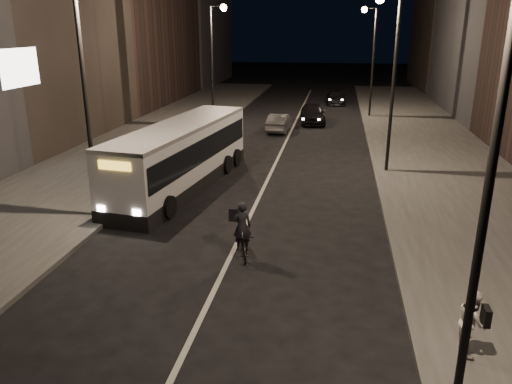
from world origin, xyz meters
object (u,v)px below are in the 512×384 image
at_px(streetlight_right_near, 480,126).
at_px(streetlight_right_far, 370,47).
at_px(streetlight_right_mid, 389,61).
at_px(car_far, 336,97).
at_px(cyclist_on_bicycle, 243,239).
at_px(pedestrian_woman, 472,322).
at_px(streetlight_left_far, 215,50).
at_px(car_near, 313,113).
at_px(city_bus, 182,153).
at_px(car_mid, 279,122).
at_px(streetlight_left_near, 90,73).

bearing_deg(streetlight_right_near, streetlight_right_far, 90.00).
distance_m(streetlight_right_mid, car_far, 23.68).
bearing_deg(cyclist_on_bicycle, pedestrian_woman, -51.36).
height_order(streetlight_right_mid, streetlight_left_far, same).
xyz_separation_m(streetlight_left_far, car_near, (6.61, 2.80, -4.63)).
bearing_deg(cyclist_on_bicycle, car_far, 69.88).
relative_size(city_bus, car_near, 2.51).
distance_m(streetlight_right_far, city_bus, 21.98).
xyz_separation_m(city_bus, car_far, (6.52, 26.79, -0.96)).
height_order(city_bus, car_mid, city_bus).
xyz_separation_m(streetlight_right_far, car_near, (-4.05, -3.20, -4.63)).
xyz_separation_m(streetlight_right_far, pedestrian_woman, (0.80, -30.50, -4.47)).
relative_size(streetlight_right_near, cyclist_on_bicycle, 4.29).
bearing_deg(streetlight_left_far, car_far, 57.73).
height_order(streetlight_right_mid, streetlight_left_near, same).
height_order(car_near, car_far, car_near).
xyz_separation_m(streetlight_right_near, car_near, (-4.05, 28.80, -4.63)).
bearing_deg(pedestrian_woman, city_bus, 43.33).
height_order(streetlight_right_far, car_mid, streetlight_right_far).
bearing_deg(pedestrian_woman, car_far, 6.13).
bearing_deg(city_bus, streetlight_right_mid, 30.16).
relative_size(streetlight_left_far, city_bus, 0.75).
distance_m(streetlight_left_far, pedestrian_woman, 27.41).
xyz_separation_m(pedestrian_woman, car_near, (-4.85, 27.30, -0.16)).
distance_m(streetlight_left_far, car_far, 16.17).
height_order(streetlight_left_far, car_mid, streetlight_left_far).
height_order(streetlight_right_mid, streetlight_right_far, same).
xyz_separation_m(streetlight_left_near, streetlight_left_far, (0.00, 18.00, 0.00)).
relative_size(streetlight_right_mid, car_near, 1.89).
xyz_separation_m(streetlight_right_near, car_mid, (-6.13, 25.48, -4.75)).
xyz_separation_m(streetlight_right_far, city_bus, (-8.93, -19.72, -3.81)).
xyz_separation_m(streetlight_right_near, streetlight_right_mid, (0.00, 16.00, 0.00)).
bearing_deg(cyclist_on_bicycle, car_mid, 77.64).
bearing_deg(streetlight_right_mid, car_far, 95.97).
relative_size(streetlight_right_near, streetlight_right_mid, 1.00).
xyz_separation_m(car_mid, car_far, (3.72, 13.59, -0.01)).
height_order(streetlight_right_mid, car_near, streetlight_right_mid).
relative_size(streetlight_right_far, city_bus, 0.75).
xyz_separation_m(streetlight_left_far, car_mid, (4.53, -0.52, -4.75)).
bearing_deg(car_mid, car_far, -102.01).
relative_size(streetlight_left_far, pedestrian_woman, 5.52).
xyz_separation_m(streetlight_right_mid, streetlight_left_far, (-10.66, 10.00, 0.00)).
xyz_separation_m(streetlight_right_far, car_far, (-2.41, 7.07, -4.77)).
height_order(cyclist_on_bicycle, car_near, cyclist_on_bicycle).
distance_m(streetlight_right_far, car_mid, 10.14).
height_order(streetlight_left_far, cyclist_on_bicycle, streetlight_left_far).
bearing_deg(streetlight_left_near, city_bus, 67.98).
xyz_separation_m(streetlight_right_mid, pedestrian_woman, (0.80, -14.50, -4.47)).
xyz_separation_m(cyclist_on_bicycle, car_near, (0.88, 23.20, 0.10)).
height_order(streetlight_right_near, streetlight_right_mid, same).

